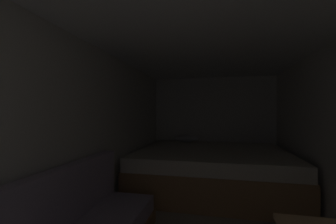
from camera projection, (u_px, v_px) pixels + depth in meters
name	position (u px, v px, depth m)	size (l,w,h in m)	color
wall_back	(213.00, 124.00, 4.87)	(2.67, 0.05, 2.05)	silver
wall_left	(93.00, 135.00, 2.57)	(0.05, 5.25, 2.05)	silver
ceiling_slab	(208.00, 36.00, 2.29)	(2.67, 5.25, 0.05)	white
bed	(212.00, 169.00, 3.78)	(2.45, 2.09, 0.81)	#9E7247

